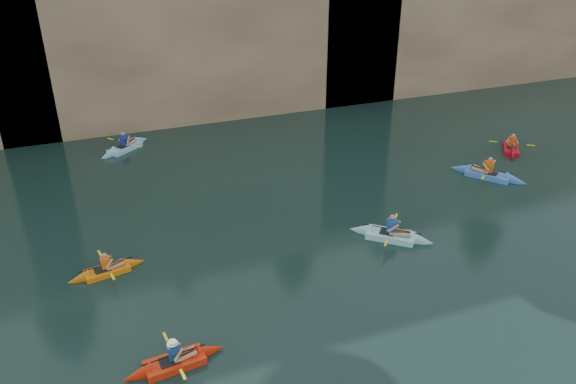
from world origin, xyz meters
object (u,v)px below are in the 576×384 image
object	(u,v)px
main_kayaker	(175,362)
kayaker_ltblue_near	(391,235)
kayaker_orange	(107,270)
kayaker_red_far	(511,148)

from	to	relation	value
main_kayaker	kayaker_ltblue_near	xyz separation A→B (m)	(9.26, 3.83, 0.01)
main_kayaker	kayaker_ltblue_near	world-z (taller)	kayaker_ltblue_near
main_kayaker	kayaker_orange	world-z (taller)	main_kayaker
main_kayaker	kayaker_red_far	bearing A→B (deg)	19.04
kayaker_ltblue_near	kayaker_red_far	world-z (taller)	kayaker_ltblue_near
kayaker_orange	kayaker_red_far	xyz separation A→B (m)	(21.24, 3.97, 0.01)
kayaker_red_far	kayaker_ltblue_near	bearing A→B (deg)	154.48
kayaker_orange	kayaker_red_far	world-z (taller)	kayaker_red_far
main_kayaker	kayaker_orange	xyz separation A→B (m)	(-1.42, 5.37, -0.02)
main_kayaker	kayaker_red_far	xyz separation A→B (m)	(19.82, 9.34, -0.01)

